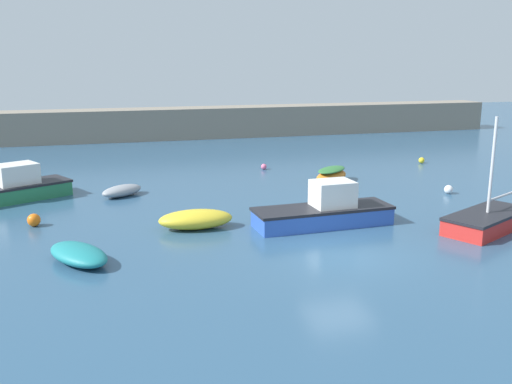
{
  "coord_description": "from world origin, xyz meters",
  "views": [
    {
      "loc": [
        -8.21,
        -18.36,
        7.14
      ],
      "look_at": [
        -1.05,
        7.84,
        0.65
      ],
      "focal_mm": 40.0,
      "sensor_mm": 36.0,
      "label": 1
    }
  ],
  "objects_px": {
    "mooring_buoy_pink": "(264,167)",
    "mooring_buoy_orange": "(34,220)",
    "mooring_buoy_yellow": "(422,160)",
    "mooring_buoy_white": "(449,189)",
    "cabin_cruiser_white": "(325,211)",
    "fishing_dinghy_green": "(122,191)",
    "motorboat_with_cabin": "(11,188)",
    "rowboat_with_red_cover": "(331,175)",
    "sailboat_twin_hulled": "(487,220)",
    "rowboat_white_midwater": "(196,219)",
    "open_tender_yellow": "(78,254)"
  },
  "relations": [
    {
      "from": "mooring_buoy_yellow",
      "to": "mooring_buoy_pink",
      "type": "xyz_separation_m",
      "value": [
        -11.04,
        0.69,
        -0.01
      ]
    },
    {
      "from": "sailboat_twin_hulled",
      "to": "mooring_buoy_yellow",
      "type": "xyz_separation_m",
      "value": [
        5.62,
        14.43,
        -0.22
      ]
    },
    {
      "from": "motorboat_with_cabin",
      "to": "mooring_buoy_pink",
      "type": "height_order",
      "value": "motorboat_with_cabin"
    },
    {
      "from": "open_tender_yellow",
      "to": "motorboat_with_cabin",
      "type": "xyz_separation_m",
      "value": [
        -3.52,
        10.23,
        0.32
      ]
    },
    {
      "from": "fishing_dinghy_green",
      "to": "mooring_buoy_white",
      "type": "relative_size",
      "value": 5.53
    },
    {
      "from": "open_tender_yellow",
      "to": "mooring_buoy_white",
      "type": "height_order",
      "value": "open_tender_yellow"
    },
    {
      "from": "rowboat_white_midwater",
      "to": "motorboat_with_cabin",
      "type": "relative_size",
      "value": 0.52
    },
    {
      "from": "motorboat_with_cabin",
      "to": "rowboat_with_red_cover",
      "type": "bearing_deg",
      "value": 151.09
    },
    {
      "from": "mooring_buoy_pink",
      "to": "mooring_buoy_orange",
      "type": "relative_size",
      "value": 0.67
    },
    {
      "from": "motorboat_with_cabin",
      "to": "rowboat_white_midwater",
      "type": "bearing_deg",
      "value": 110.34
    },
    {
      "from": "mooring_buoy_yellow",
      "to": "mooring_buoy_white",
      "type": "distance_m",
      "value": 8.97
    },
    {
      "from": "rowboat_with_red_cover",
      "to": "cabin_cruiser_white",
      "type": "xyz_separation_m",
      "value": [
        -3.64,
        -8.02,
        0.21
      ]
    },
    {
      "from": "cabin_cruiser_white",
      "to": "mooring_buoy_yellow",
      "type": "height_order",
      "value": "cabin_cruiser_white"
    },
    {
      "from": "cabin_cruiser_white",
      "to": "mooring_buoy_white",
      "type": "relative_size",
      "value": 13.2
    },
    {
      "from": "rowboat_with_red_cover",
      "to": "mooring_buoy_pink",
      "type": "height_order",
      "value": "rowboat_with_red_cover"
    },
    {
      "from": "cabin_cruiser_white",
      "to": "mooring_buoy_yellow",
      "type": "relative_size",
      "value": 15.43
    },
    {
      "from": "mooring_buoy_pink",
      "to": "mooring_buoy_orange",
      "type": "xyz_separation_m",
      "value": [
        -13.03,
        -9.53,
        0.09
      ]
    },
    {
      "from": "mooring_buoy_orange",
      "to": "open_tender_yellow",
      "type": "bearing_deg",
      "value": -68.89
    },
    {
      "from": "rowboat_with_red_cover",
      "to": "mooring_buoy_white",
      "type": "xyz_separation_m",
      "value": [
        4.9,
        -4.35,
        -0.19
      ]
    },
    {
      "from": "mooring_buoy_pink",
      "to": "mooring_buoy_orange",
      "type": "height_order",
      "value": "mooring_buoy_orange"
    },
    {
      "from": "open_tender_yellow",
      "to": "mooring_buoy_pink",
      "type": "bearing_deg",
      "value": 112.46
    },
    {
      "from": "mooring_buoy_pink",
      "to": "cabin_cruiser_white",
      "type": "bearing_deg",
      "value": -94.02
    },
    {
      "from": "mooring_buoy_yellow",
      "to": "rowboat_with_red_cover",
      "type": "bearing_deg",
      "value": -154.5
    },
    {
      "from": "fishing_dinghy_green",
      "to": "motorboat_with_cabin",
      "type": "xyz_separation_m",
      "value": [
        -5.43,
        0.52,
        0.34
      ]
    },
    {
      "from": "rowboat_white_midwater",
      "to": "mooring_buoy_pink",
      "type": "distance_m",
      "value": 13.3
    },
    {
      "from": "sailboat_twin_hulled",
      "to": "motorboat_with_cabin",
      "type": "xyz_separation_m",
      "value": [
        -19.99,
        10.68,
        0.21
      ]
    },
    {
      "from": "rowboat_with_red_cover",
      "to": "motorboat_with_cabin",
      "type": "relative_size",
      "value": 0.49
    },
    {
      "from": "rowboat_with_red_cover",
      "to": "mooring_buoy_pink",
      "type": "xyz_separation_m",
      "value": [
        -2.75,
        4.64,
        -0.24
      ]
    },
    {
      "from": "rowboat_white_midwater",
      "to": "mooring_buoy_yellow",
      "type": "relative_size",
      "value": 8.0
    },
    {
      "from": "cabin_cruiser_white",
      "to": "mooring_buoy_yellow",
      "type": "xyz_separation_m",
      "value": [
        11.93,
        11.97,
        -0.44
      ]
    },
    {
      "from": "open_tender_yellow",
      "to": "motorboat_with_cabin",
      "type": "height_order",
      "value": "motorboat_with_cabin"
    },
    {
      "from": "rowboat_with_red_cover",
      "to": "mooring_buoy_yellow",
      "type": "bearing_deg",
      "value": 162.88
    },
    {
      "from": "mooring_buoy_pink",
      "to": "fishing_dinghy_green",
      "type": "bearing_deg",
      "value": -151.55
    },
    {
      "from": "sailboat_twin_hulled",
      "to": "mooring_buoy_yellow",
      "type": "distance_m",
      "value": 15.48
    },
    {
      "from": "open_tender_yellow",
      "to": "mooring_buoy_orange",
      "type": "height_order",
      "value": "open_tender_yellow"
    },
    {
      "from": "motorboat_with_cabin",
      "to": "mooring_buoy_orange",
      "type": "height_order",
      "value": "motorboat_with_cabin"
    },
    {
      "from": "mooring_buoy_yellow",
      "to": "rowboat_white_midwater",
      "type": "bearing_deg",
      "value": -147.72
    },
    {
      "from": "mooring_buoy_pink",
      "to": "mooring_buoy_orange",
      "type": "bearing_deg",
      "value": -143.82
    },
    {
      "from": "cabin_cruiser_white",
      "to": "sailboat_twin_hulled",
      "type": "relative_size",
      "value": 1.27
    },
    {
      "from": "rowboat_with_red_cover",
      "to": "sailboat_twin_hulled",
      "type": "bearing_deg",
      "value": 61.66
    },
    {
      "from": "cabin_cruiser_white",
      "to": "fishing_dinghy_green",
      "type": "xyz_separation_m",
      "value": [
        -8.26,
        7.7,
        -0.34
      ]
    },
    {
      "from": "rowboat_with_red_cover",
      "to": "mooring_buoy_white",
      "type": "relative_size",
      "value": 6.45
    },
    {
      "from": "open_tender_yellow",
      "to": "mooring_buoy_orange",
      "type": "distance_m",
      "value": 5.5
    },
    {
      "from": "cabin_cruiser_white",
      "to": "mooring_buoy_pink",
      "type": "relative_size",
      "value": 16.49
    },
    {
      "from": "open_tender_yellow",
      "to": "motorboat_with_cabin",
      "type": "bearing_deg",
      "value": 168.46
    },
    {
      "from": "cabin_cruiser_white",
      "to": "mooring_buoy_white",
      "type": "height_order",
      "value": "cabin_cruiser_white"
    },
    {
      "from": "rowboat_with_red_cover",
      "to": "sailboat_twin_hulled",
      "type": "relative_size",
      "value": 0.62
    },
    {
      "from": "sailboat_twin_hulled",
      "to": "mooring_buoy_pink",
      "type": "relative_size",
      "value": 12.95
    },
    {
      "from": "cabin_cruiser_white",
      "to": "open_tender_yellow",
      "type": "relative_size",
      "value": 1.84
    },
    {
      "from": "rowboat_white_midwater",
      "to": "mooring_buoy_orange",
      "type": "bearing_deg",
      "value": -16.14
    }
  ]
}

